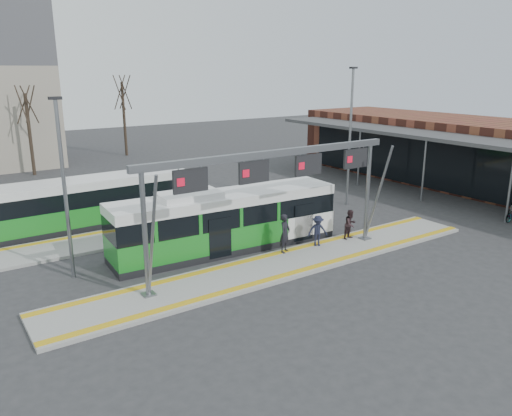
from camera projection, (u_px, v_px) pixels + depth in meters
The scene contains 17 objects.
ground at pixel (285, 266), 22.92m from camera, with size 120.00×120.00×0.00m, color #2D2D30.
platform_main at pixel (285, 264), 22.90m from camera, with size 22.00×3.00×0.15m, color gray.
platform_second at pixel (137, 234), 27.10m from camera, with size 20.00×3.00×0.15m, color gray.
tactile_main at pixel (285, 262), 22.87m from camera, with size 22.00×2.65×0.02m.
tactile_second at pixel (129, 227), 27.99m from camera, with size 20.00×0.35×0.02m.
gantry at pixel (276, 174), 21.78m from camera, with size 13.00×1.68×5.20m.
station_building at pixel (485, 155), 37.25m from camera, with size 11.50×32.00×5.00m.
hero_bus at pixel (226, 221), 24.64m from camera, with size 11.67×3.15×3.17m.
bg_bus_green at pixel (95, 202), 28.66m from camera, with size 11.09×2.60×2.76m.
passenger_a at pixel (285, 233), 23.95m from camera, with size 0.69×0.45×1.90m, color black.
passenger_b at pixel (350, 224), 25.92m from camera, with size 0.76×0.59×1.55m, color #2E1F22.
passenger_c at pixel (318, 231), 24.88m from camera, with size 1.01×0.58×1.56m, color black.
bicycle_d at pixel (512, 210), 30.27m from camera, with size 0.43×1.51×0.91m, color gray.
tree_left at pixel (26, 105), 41.02m from camera, with size 1.40×1.40×7.72m.
tree_mid at pixel (122, 93), 50.56m from camera, with size 1.40×1.40×8.45m.
lamp_west at pixel (64, 186), 20.55m from camera, with size 0.50×0.25×7.67m.
lamp_east at pixel (350, 134), 32.00m from camera, with size 0.50×0.25×8.86m.
Camera 1 is at (-13.11, -16.92, 8.70)m, focal length 35.00 mm.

